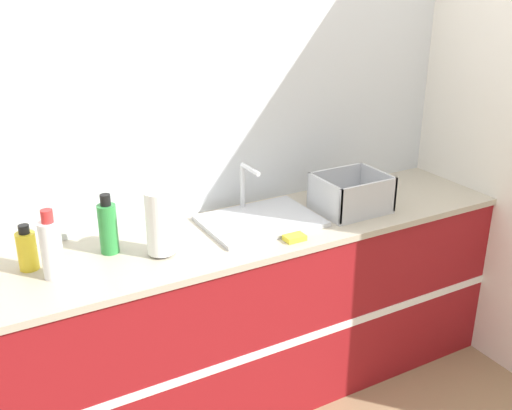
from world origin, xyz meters
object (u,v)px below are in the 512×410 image
object	(u,v)px
sink	(260,219)
bottle_green	(108,227)
bottle_yellow	(27,250)
paper_towel_roll	(160,223)
dish_rack	(351,197)
bottle_white_spray	(51,248)

from	to	relation	value
sink	bottle_green	distance (m)	0.69
bottle_yellow	bottle_green	bearing A→B (deg)	-1.94
paper_towel_roll	dish_rack	xyz separation A→B (m)	(0.96, -0.00, -0.07)
bottle_green	bottle_yellow	bearing A→B (deg)	178.06
bottle_green	sink	bearing A→B (deg)	-3.08
sink	bottle_green	size ratio (longest dim) A/B	2.05
sink	paper_towel_roll	world-z (taller)	paper_towel_roll
bottle_white_spray	bottle_yellow	size ratio (longest dim) A/B	1.48
bottle_green	bottle_white_spray	world-z (taller)	bottle_white_spray
bottle_green	bottle_white_spray	xyz separation A→B (m)	(-0.24, -0.10, 0.01)
sink	bottle_green	bearing A→B (deg)	176.92
bottle_yellow	bottle_white_spray	bearing A→B (deg)	-57.32
bottle_yellow	sink	bearing A→B (deg)	-2.72
sink	bottle_green	world-z (taller)	bottle_green
dish_rack	bottle_green	bearing A→B (deg)	173.93
paper_towel_roll	dish_rack	distance (m)	0.96
sink	dish_rack	bearing A→B (deg)	-10.52
bottle_green	bottle_yellow	xyz separation A→B (m)	(-0.31, 0.01, -0.03)
paper_towel_roll	bottle_white_spray	world-z (taller)	same
sink	bottle_white_spray	size ratio (longest dim) A/B	1.89
bottle_white_spray	dish_rack	bearing A→B (deg)	-0.75
bottle_green	bottle_white_spray	bearing A→B (deg)	-157.05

